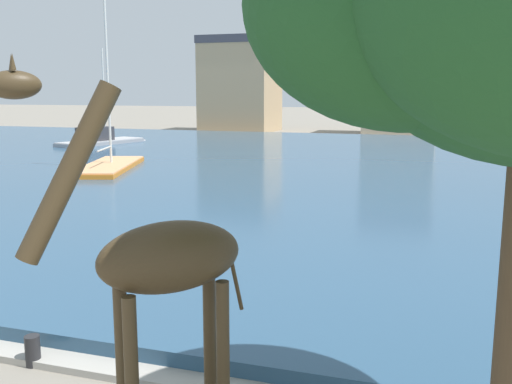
{
  "coord_description": "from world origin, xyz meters",
  "views": [
    {
      "loc": [
        4.55,
        -0.93,
        4.32
      ],
      "look_at": [
        0.85,
        10.52,
        2.2
      ],
      "focal_mm": 40.35,
      "sensor_mm": 36.0,
      "label": 1
    }
  ],
  "objects_px": {
    "giraffe_statue": "(159,266)",
    "sailboat_orange": "(113,167)",
    "sailboat_grey": "(105,141)",
    "mooring_bollard": "(33,351)"
  },
  "relations": [
    {
      "from": "sailboat_orange",
      "to": "mooring_bollard",
      "type": "relative_size",
      "value": 18.18
    },
    {
      "from": "sailboat_orange",
      "to": "mooring_bollard",
      "type": "height_order",
      "value": "sailboat_orange"
    },
    {
      "from": "sailboat_grey",
      "to": "sailboat_orange",
      "type": "bearing_deg",
      "value": -56.13
    },
    {
      "from": "giraffe_statue",
      "to": "sailboat_orange",
      "type": "height_order",
      "value": "sailboat_orange"
    },
    {
      "from": "sailboat_grey",
      "to": "sailboat_orange",
      "type": "distance_m",
      "value": 14.2
    },
    {
      "from": "giraffe_statue",
      "to": "mooring_bollard",
      "type": "bearing_deg",
      "value": 154.03
    },
    {
      "from": "sailboat_orange",
      "to": "mooring_bollard",
      "type": "distance_m",
      "value": 21.75
    },
    {
      "from": "sailboat_grey",
      "to": "mooring_bollard",
      "type": "distance_m",
      "value": 35.91
    },
    {
      "from": "sailboat_grey",
      "to": "sailboat_orange",
      "type": "relative_size",
      "value": 0.91
    },
    {
      "from": "giraffe_statue",
      "to": "sailboat_grey",
      "type": "xyz_separation_m",
      "value": [
        -21.34,
        32.4,
        -1.85
      ]
    }
  ]
}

